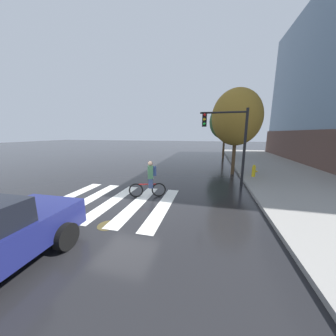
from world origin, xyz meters
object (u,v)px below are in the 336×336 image
at_px(manhole_cover, 108,225).
at_px(street_tree_mid, 225,122).
at_px(cyclist, 150,179).
at_px(traffic_light_near, 229,134).
at_px(street_tree_near, 237,118).
at_px(fire_hydrant, 254,171).

bearing_deg(manhole_cover, street_tree_mid, 74.79).
distance_m(cyclist, traffic_light_near, 4.93).
relative_size(cyclist, traffic_light_near, 0.40).
bearing_deg(street_tree_near, cyclist, -126.66).
xyz_separation_m(manhole_cover, street_tree_near, (4.74, 8.49, 3.96)).
distance_m(manhole_cover, street_tree_mid, 18.12).
relative_size(traffic_light_near, street_tree_mid, 0.67).
bearing_deg(manhole_cover, street_tree_near, 60.79).
relative_size(cyclist, street_tree_mid, 0.27).
distance_m(fire_hydrant, street_tree_mid, 10.33).
distance_m(manhole_cover, fire_hydrant, 9.51).
relative_size(manhole_cover, street_tree_near, 0.11).
relative_size(street_tree_near, street_tree_mid, 0.94).
bearing_deg(manhole_cover, cyclist, 80.08).
height_order(cyclist, street_tree_near, street_tree_near).
xyz_separation_m(manhole_cover, street_tree_mid, (4.62, 17.01, 4.22)).
bearing_deg(cyclist, manhole_cover, -99.92).
relative_size(manhole_cover, street_tree_mid, 0.10).
bearing_deg(traffic_light_near, manhole_cover, -126.39).
height_order(manhole_cover, traffic_light_near, traffic_light_near).
distance_m(fire_hydrant, street_tree_near, 3.77).
xyz_separation_m(manhole_cover, cyclist, (0.48, 2.76, 0.84)).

